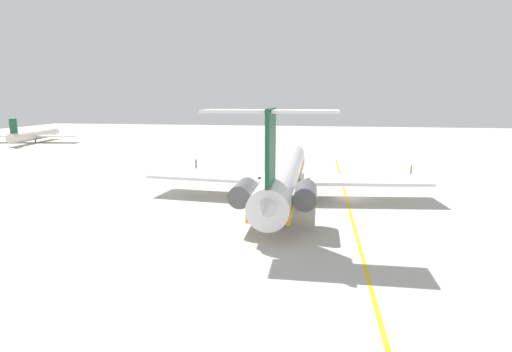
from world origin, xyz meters
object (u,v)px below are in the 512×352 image
at_px(airliner_mid_right, 36,135).
at_px(ground_crew_near_nose, 411,168).
at_px(safety_cone_nose, 196,165).
at_px(main_jetliner, 284,175).
at_px(ground_crew_near_tail, 196,162).

bearing_deg(airliner_mid_right, ground_crew_near_nose, -118.22).
bearing_deg(safety_cone_nose, main_jetliner, -141.24).
height_order(ground_crew_near_tail, safety_cone_nose, ground_crew_near_tail).
xyz_separation_m(airliner_mid_right, ground_crew_near_nose, (-38.61, -105.81, -1.26)).
relative_size(main_jetliner, ground_crew_near_tail, 24.11).
xyz_separation_m(main_jetliner, ground_crew_near_tail, (23.21, 19.72, -2.36)).
relative_size(airliner_mid_right, safety_cone_nose, 48.29).
bearing_deg(ground_crew_near_nose, ground_crew_near_tail, -136.82).
distance_m(main_jetliner, safety_cone_nose, 32.84).
relative_size(ground_crew_near_nose, safety_cone_nose, 3.08).
bearing_deg(main_jetliner, ground_crew_near_nose, -42.67).
bearing_deg(airliner_mid_right, safety_cone_nose, -128.14).
xyz_separation_m(main_jetliner, airliner_mid_right, (62.36, 84.40, -1.18)).
distance_m(ground_crew_near_nose, safety_cone_nose, 41.91).
height_order(ground_crew_near_nose, safety_cone_nose, ground_crew_near_nose).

